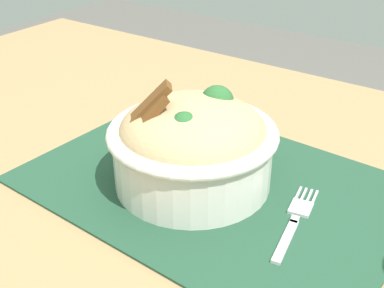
% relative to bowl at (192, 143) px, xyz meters
% --- Properties ---
extents(table, '(1.28, 0.79, 0.77)m').
position_rel_bowl_xyz_m(table, '(-0.01, 0.00, -0.12)').
color(table, '#99754C').
rests_on(table, ground_plane).
extents(placemat, '(0.42, 0.31, 0.00)m').
position_rel_bowl_xyz_m(placemat, '(0.02, 0.01, -0.05)').
color(placemat, '#1E422D').
rests_on(placemat, table).
extents(bowl, '(0.21, 0.21, 0.12)m').
position_rel_bowl_xyz_m(bowl, '(0.00, 0.00, 0.00)').
color(bowl, silver).
rests_on(bowl, placemat).
extents(fork, '(0.04, 0.13, 0.00)m').
position_rel_bowl_xyz_m(fork, '(0.13, 0.00, -0.05)').
color(fork, silver).
rests_on(fork, placemat).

